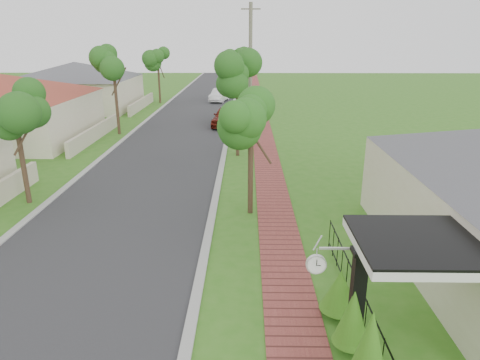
% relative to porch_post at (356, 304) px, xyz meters
% --- Properties ---
extents(ground, '(160.00, 160.00, 0.00)m').
position_rel_porch_post_xyz_m(ground, '(-4.55, 1.00, -1.12)').
color(ground, '#336F1A').
rests_on(ground, ground).
extents(road, '(7.00, 120.00, 0.02)m').
position_rel_porch_post_xyz_m(road, '(-7.55, 21.00, -1.12)').
color(road, '#28282B').
rests_on(road, ground).
extents(kerb_right, '(0.30, 120.00, 0.10)m').
position_rel_porch_post_xyz_m(kerb_right, '(-3.90, 21.00, -1.12)').
color(kerb_right, '#9E9E99').
rests_on(kerb_right, ground).
extents(kerb_left, '(0.30, 120.00, 0.10)m').
position_rel_porch_post_xyz_m(kerb_left, '(-11.20, 21.00, -1.12)').
color(kerb_left, '#9E9E99').
rests_on(kerb_left, ground).
extents(sidewalk, '(1.50, 120.00, 0.03)m').
position_rel_porch_post_xyz_m(sidewalk, '(-1.30, 21.00, -1.12)').
color(sidewalk, brown).
rests_on(sidewalk, ground).
extents(porch_post, '(0.48, 0.48, 2.52)m').
position_rel_porch_post_xyz_m(porch_post, '(0.00, 0.00, 0.00)').
color(porch_post, black).
rests_on(porch_post, ground).
extents(picket_fence, '(0.03, 8.02, 1.00)m').
position_rel_porch_post_xyz_m(picket_fence, '(0.35, 1.00, -0.59)').
color(picket_fence, black).
rests_on(picket_fence, ground).
extents(street_trees, '(10.70, 37.65, 5.89)m').
position_rel_porch_post_xyz_m(street_trees, '(-7.42, 27.84, 3.42)').
color(street_trees, '#382619').
rests_on(street_trees, ground).
extents(hedge_row, '(0.88, 4.43, 2.11)m').
position_rel_porch_post_xyz_m(hedge_row, '(-0.10, -0.76, -0.32)').
color(hedge_row, '#266113').
rests_on(hedge_row, ground).
extents(far_house_red, '(15.56, 15.56, 4.60)m').
position_rel_porch_post_xyz_m(far_house_red, '(-19.52, 21.00, 1.22)').
color(far_house_red, beige).
rests_on(far_house_red, ground).
extents(far_house_grey, '(15.56, 15.56, 4.60)m').
position_rel_porch_post_xyz_m(far_house_grey, '(-19.52, 35.00, 1.22)').
color(far_house_grey, beige).
rests_on(far_house_grey, ground).
extents(parked_car_red, '(2.54, 4.83, 1.57)m').
position_rel_porch_post_xyz_m(parked_car_red, '(-4.15, 26.22, -0.34)').
color(parked_car_red, '#61180E').
rests_on(parked_car_red, ground).
extents(parked_car_white, '(2.29, 4.46, 1.40)m').
position_rel_porch_post_xyz_m(parked_car_white, '(-5.55, 40.10, -0.42)').
color(parked_car_white, white).
rests_on(parked_car_white, ground).
extents(near_tree, '(1.85, 1.85, 4.75)m').
position_rel_porch_post_xyz_m(near_tree, '(-2.35, 8.00, 2.65)').
color(near_tree, '#382619').
rests_on(near_tree, ground).
extents(utility_pole, '(1.20, 0.24, 8.93)m').
position_rel_porch_post_xyz_m(utility_pole, '(-2.29, 19.66, 3.40)').
color(utility_pole, '#6E6756').
rests_on(utility_pole, ground).
extents(station_clock, '(1.08, 0.13, 0.67)m').
position_rel_porch_post_xyz_m(station_clock, '(-0.87, 0.40, 0.83)').
color(station_clock, silver).
rests_on(station_clock, ground).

